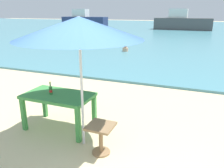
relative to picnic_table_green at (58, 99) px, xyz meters
name	(u,v)px	position (x,y,z in m)	size (l,w,h in m)	color
sea_water	(193,30)	(1.17, 28.51, -0.61)	(120.00, 50.00, 0.08)	teal
picnic_table_green	(58,99)	(0.00, 0.00, 0.00)	(1.40, 0.80, 0.76)	#3D8C42
beer_bottle_amber	(51,90)	(-0.14, -0.04, 0.20)	(0.07, 0.07, 0.26)	#2D662D
patio_umbrella	(79,28)	(0.76, -0.35, 1.47)	(2.10, 2.10, 2.30)	silver
side_table_wood	(101,135)	(1.18, -0.50, -0.30)	(0.44, 0.44, 0.54)	olive
swimmer_person	(125,49)	(-1.64, 9.24, -0.41)	(0.34, 0.34, 0.41)	tan
boat_barge	(84,20)	(-14.76, 28.43, 0.34)	(6.99, 1.91, 2.54)	navy
boat_tanker	(182,22)	(-0.17, 27.35, 0.35)	(7.03, 1.92, 2.55)	#4C4C4C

